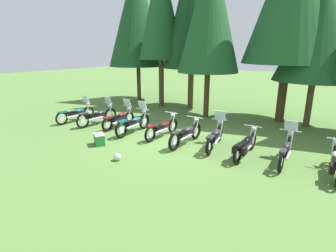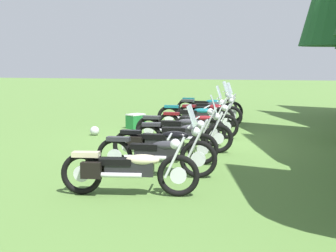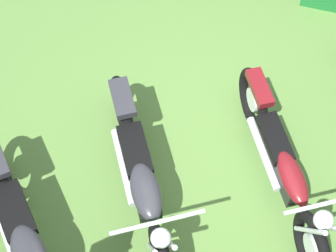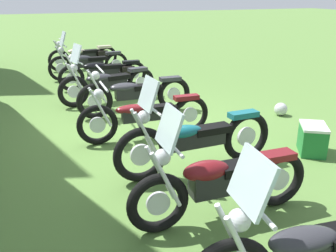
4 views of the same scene
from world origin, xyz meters
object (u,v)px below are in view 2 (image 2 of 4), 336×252
at_px(motorcycle_6, 184,134).
at_px(motorcycle_8, 158,152).
at_px(motorcycle_9, 127,169).
at_px(motorcycle_3, 197,115).
at_px(picnic_cooler, 136,121).
at_px(motorcycle_2, 210,112).
at_px(dropped_helmet, 95,131).
at_px(motorcycle_4, 198,123).
at_px(motorcycle_0, 208,105).
at_px(motorcycle_1, 210,108).
at_px(motorcycle_5, 181,128).
at_px(motorcycle_7, 162,143).

xyz_separation_m(motorcycle_6, motorcycle_8, (2.59, -0.04, 0.01)).
bearing_deg(motorcycle_9, motorcycle_3, 83.90).
height_order(motorcycle_3, picnic_cooler, motorcycle_3).
bearing_deg(motorcycle_2, dropped_helmet, -135.72).
bearing_deg(picnic_cooler, motorcycle_4, 54.98).
xyz_separation_m(motorcycle_4, motorcycle_9, (6.53, -0.15, 0.03)).
relative_size(motorcycle_2, motorcycle_4, 0.93).
relative_size(motorcycle_8, dropped_helmet, 8.76).
xyz_separation_m(motorcycle_6, motorcycle_9, (4.07, -0.21, -0.01)).
height_order(motorcycle_0, motorcycle_8, motorcycle_8).
bearing_deg(motorcycle_0, motorcycle_1, -74.73).
distance_m(motorcycle_1, motorcycle_3, 2.48).
height_order(motorcycle_9, picnic_cooler, motorcycle_9).
relative_size(motorcycle_0, motorcycle_6, 0.98).
bearing_deg(motorcycle_5, motorcycle_3, 92.40).
xyz_separation_m(motorcycle_3, motorcycle_9, (7.95, 0.11, -0.03)).
bearing_deg(picnic_cooler, motorcycle_5, 34.60).
relative_size(motorcycle_1, motorcycle_6, 1.03).
height_order(motorcycle_9, dropped_helmet, motorcycle_9).
bearing_deg(motorcycle_7, motorcycle_8, -80.46).
distance_m(motorcycle_0, motorcycle_7, 9.03).
relative_size(motorcycle_1, motorcycle_8, 1.04).
bearing_deg(dropped_helmet, motorcycle_0, 154.99).
height_order(motorcycle_6, motorcycle_9, motorcycle_6).
xyz_separation_m(motorcycle_8, dropped_helmet, (-4.89, -3.00, -0.33)).
xyz_separation_m(motorcycle_0, motorcycle_6, (7.75, 0.50, 0.00)).
relative_size(motorcycle_3, motorcycle_9, 1.06).
height_order(motorcycle_3, motorcycle_5, motorcycle_3).
relative_size(motorcycle_8, picnic_cooler, 3.56).
bearing_deg(motorcycle_0, picnic_cooler, -110.42).
height_order(motorcycle_2, motorcycle_8, motorcycle_8).
xyz_separation_m(motorcycle_9, picnic_cooler, (-8.10, -2.08, -0.21)).
bearing_deg(motorcycle_5, motorcycle_2, 88.41).
xyz_separation_m(motorcycle_0, motorcycle_8, (10.34, 0.46, 0.01)).
xyz_separation_m(motorcycle_6, picnic_cooler, (-4.02, -2.29, -0.22)).
bearing_deg(motorcycle_3, dropped_helmet, -151.18).
bearing_deg(picnic_cooler, motorcycle_0, 154.30).
bearing_deg(motorcycle_9, motorcycle_6, 80.13).
bearing_deg(motorcycle_6, motorcycle_9, -103.03).
height_order(motorcycle_1, motorcycle_6, motorcycle_1).
bearing_deg(motorcycle_2, motorcycle_0, 100.83).
xyz_separation_m(motorcycle_2, motorcycle_3, (1.17, -0.26, 0.01)).
distance_m(motorcycle_2, dropped_helmet, 4.07).
height_order(motorcycle_3, motorcycle_6, motorcycle_3).
xyz_separation_m(motorcycle_3, motorcycle_7, (5.16, 0.08, -0.04)).
distance_m(motorcycle_3, motorcycle_8, 6.48).
relative_size(motorcycle_0, picnic_cooler, 3.52).
bearing_deg(motorcycle_3, motorcycle_6, -86.63).
relative_size(motorcycle_3, motorcycle_5, 1.01).
relative_size(motorcycle_3, dropped_helmet, 9.08).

